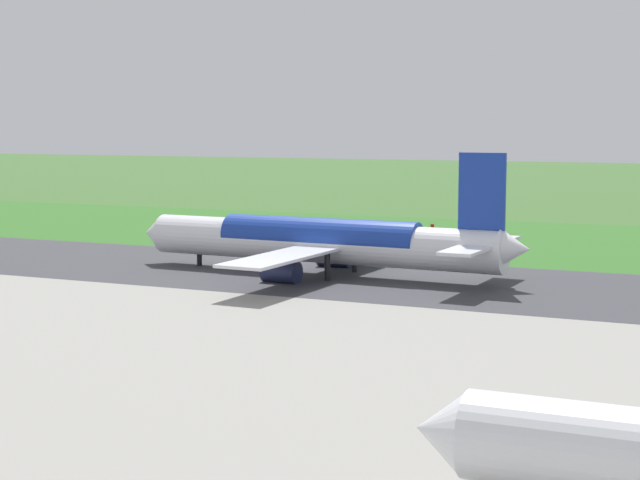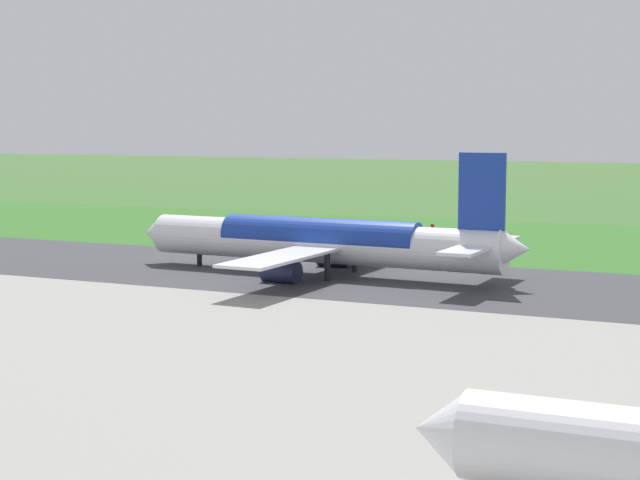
{
  "view_description": "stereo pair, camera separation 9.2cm",
  "coord_description": "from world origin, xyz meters",
  "views": [
    {
      "loc": [
        -64.58,
        114.46,
        19.04
      ],
      "look_at": [
        -13.15,
        0.0,
        4.5
      ],
      "focal_mm": 56.04,
      "sensor_mm": 36.0,
      "label": 1
    },
    {
      "loc": [
        -64.67,
        114.43,
        19.04
      ],
      "look_at": [
        -13.15,
        0.0,
        4.5
      ],
      "focal_mm": 56.04,
      "sensor_mm": 36.0,
      "label": 2
    }
  ],
  "objects": [
    {
      "name": "no_stopping_sign",
      "position": [
        -14.71,
        -41.5,
        1.65
      ],
      "size": [
        0.6,
        0.1,
        2.8
      ],
      "color": "slate",
      "rests_on": "ground"
    },
    {
      "name": "traffic_cone_orange",
      "position": [
        -9.25,
        -42.21,
        0.28
      ],
      "size": [
        0.4,
        0.4,
        0.55
      ],
      "primitive_type": "cone",
      "color": "orange",
      "rests_on": "ground"
    },
    {
      "name": "runway_asphalt",
      "position": [
        0.0,
        0.0,
        0.03
      ],
      "size": [
        600.0,
        33.14,
        0.06
      ],
      "primitive_type": "cube",
      "color": "#38383D",
      "rests_on": "ground"
    },
    {
      "name": "ground_plane",
      "position": [
        0.0,
        0.0,
        0.0
      ],
      "size": [
        800.0,
        800.0,
        0.0
      ],
      "primitive_type": "plane",
      "color": "#3D662D"
    },
    {
      "name": "airliner_main",
      "position": [
        -13.53,
        0.02,
        4.35
      ],
      "size": [
        54.1,
        44.21,
        15.88
      ],
      "color": "white",
      "rests_on": "ground"
    },
    {
      "name": "grass_verge_foreground",
      "position": [
        0.0,
        -40.14,
        0.02
      ],
      "size": [
        600.0,
        80.0,
        0.04
      ],
      "primitive_type": "cube",
      "color": "#346B27",
      "rests_on": "ground"
    }
  ]
}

